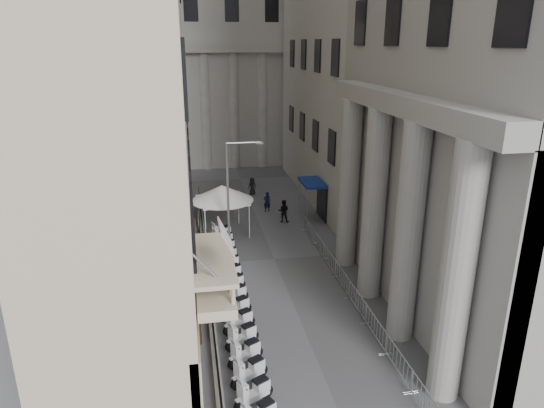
{
  "coord_description": "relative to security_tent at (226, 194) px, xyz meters",
  "views": [
    {
      "loc": [
        -4.94,
        -8.2,
        12.97
      ],
      "look_at": [
        -0.57,
        16.75,
        4.5
      ],
      "focal_mm": 32.0,
      "sensor_mm": 36.0,
      "label": 1
    }
  ],
  "objects": [
    {
      "name": "barrier_7",
      "position": [
        5.64,
        -1.58,
        -2.96
      ],
      "size": [
        0.6,
        2.4,
        1.1
      ],
      "primitive_type": null,
      "color": "#ABAEB3",
      "rests_on": "ground"
    },
    {
      "name": "scooter_11",
      "position": [
        -0.44,
        -6.19,
        -2.96
      ],
      "size": [
        1.5,
        1.15,
        1.5
      ],
      "primitive_type": null,
      "rotation": [
        0.0,
        0.0,
        2.06
      ],
      "color": "silver",
      "rests_on": "ground"
    },
    {
      "name": "barrier_4",
      "position": [
        5.64,
        -9.08,
        -2.96
      ],
      "size": [
        0.6,
        2.4,
        1.1
      ],
      "primitive_type": null,
      "color": "#ABAEB3",
      "rests_on": "ground"
    },
    {
      "name": "scooter_10",
      "position": [
        -0.44,
        -7.43,
        -2.96
      ],
      "size": [
        1.5,
        1.15,
        1.5
      ],
      "primitive_type": null,
      "rotation": [
        0.0,
        0.0,
        2.06
      ],
      "color": "silver",
      "rests_on": "ground"
    },
    {
      "name": "iron_fence",
      "position": [
        -1.72,
        -6.0,
        -2.96
      ],
      "size": [
        0.3,
        28.0,
        1.4
      ],
      "primitive_type": null,
      "color": "black",
      "rests_on": "ground"
    },
    {
      "name": "barrier_2",
      "position": [
        5.64,
        -14.08,
        -2.96
      ],
      "size": [
        0.6,
        2.4,
        1.1
      ],
      "primitive_type": null,
      "color": "#ABAEB3",
      "rests_on": "ground"
    },
    {
      "name": "barrier_5",
      "position": [
        5.64,
        -6.58,
        -2.96
      ],
      "size": [
        0.6,
        2.4,
        1.1
      ],
      "primitive_type": null,
      "color": "#ABAEB3",
      "rests_on": "ground"
    },
    {
      "name": "barrier_6",
      "position": [
        5.64,
        -4.08,
        -2.96
      ],
      "size": [
        0.6,
        2.4,
        1.1
      ],
      "primitive_type": null,
      "color": "#ABAEB3",
      "rests_on": "ground"
    },
    {
      "name": "pedestrian_a",
      "position": [
        3.61,
        4.24,
        -2.14
      ],
      "size": [
        0.67,
        0.51,
        1.64
      ],
      "primitive_type": "imported",
      "rotation": [
        0.0,
        0.0,
        3.36
      ],
      "color": "black",
      "rests_on": "ground"
    },
    {
      "name": "scooter_2",
      "position": [
        -0.44,
        -17.38,
        -2.96
      ],
      "size": [
        1.5,
        1.15,
        1.5
      ],
      "primitive_type": null,
      "rotation": [
        0.0,
        0.0,
        2.06
      ],
      "color": "silver",
      "rests_on": "ground"
    },
    {
      "name": "scooter_4",
      "position": [
        -0.44,
        -14.89,
        -2.96
      ],
      "size": [
        1.5,
        1.15,
        1.5
      ],
      "primitive_type": null,
      "rotation": [
        0.0,
        0.0,
        2.06
      ],
      "color": "silver",
      "rests_on": "ground"
    },
    {
      "name": "security_tent",
      "position": [
        0.0,
        0.0,
        0.0
      ],
      "size": [
        4.36,
        4.36,
        3.55
      ],
      "color": "silver",
      "rests_on": "ground"
    },
    {
      "name": "scooter_12",
      "position": [
        -0.44,
        -4.95,
        -2.96
      ],
      "size": [
        1.5,
        1.15,
        1.5
      ],
      "primitive_type": null,
      "rotation": [
        0.0,
        0.0,
        2.06
      ],
      "color": "silver",
      "rests_on": "ground"
    },
    {
      "name": "scooter_8",
      "position": [
        -0.44,
        -9.92,
        -2.96
      ],
      "size": [
        1.5,
        1.15,
        1.5
      ],
      "primitive_type": null,
      "rotation": [
        0.0,
        0.0,
        2.06
      ],
      "color": "silver",
      "rests_on": "ground"
    },
    {
      "name": "scooter_7",
      "position": [
        -0.44,
        -11.16,
        -2.96
      ],
      "size": [
        1.5,
        1.15,
        1.5
      ],
      "primitive_type": null,
      "rotation": [
        0.0,
        0.0,
        2.06
      ],
      "color": "silver",
      "rests_on": "ground"
    },
    {
      "name": "scooter_6",
      "position": [
        -0.44,
        -12.4,
        -2.96
      ],
      "size": [
        1.5,
        1.15,
        1.5
      ],
      "primitive_type": null,
      "rotation": [
        0.0,
        0.0,
        2.06
      ],
      "color": "silver",
      "rests_on": "ground"
    },
    {
      "name": "scooter_14",
      "position": [
        -0.44,
        -2.46,
        -2.96
      ],
      "size": [
        1.5,
        1.15,
        1.5
      ],
      "primitive_type": null,
      "rotation": [
        0.0,
        0.0,
        2.06
      ],
      "color": "silver",
      "rests_on": "ground"
    },
    {
      "name": "scooter_3",
      "position": [
        -0.44,
        -16.13,
        -2.96
      ],
      "size": [
        1.5,
        1.15,
        1.5
      ],
      "primitive_type": null,
      "rotation": [
        0.0,
        0.0,
        2.06
      ],
      "color": "silver",
      "rests_on": "ground"
    },
    {
      "name": "scooter_9",
      "position": [
        -0.44,
        -8.68,
        -2.96
      ],
      "size": [
        1.5,
        1.15,
        1.5
      ],
      "primitive_type": null,
      "rotation": [
        0.0,
        0.0,
        2.06
      ],
      "color": "silver",
      "rests_on": "ground"
    },
    {
      "name": "scooter_5",
      "position": [
        -0.44,
        -13.65,
        -2.96
      ],
      "size": [
        1.5,
        1.15,
        1.5
      ],
      "primitive_type": null,
      "rotation": [
        0.0,
        0.0,
        2.06
      ],
      "color": "silver",
      "rests_on": "ground"
    },
    {
      "name": "scooter_13",
      "position": [
        -0.44,
        -3.71,
        -2.96
      ],
      "size": [
        1.5,
        1.15,
        1.5
      ],
      "primitive_type": null,
      "rotation": [
        0.0,
        0.0,
        2.06
      ],
      "color": "silver",
      "rests_on": "ground"
    },
    {
      "name": "far_building",
      "position": [
        2.58,
        24.0,
        12.04
      ],
      "size": [
        22.0,
        10.0,
        30.0
      ],
      "primitive_type": "cube",
      "color": "#B6B4AC",
      "rests_on": "ground"
    },
    {
      "name": "pedestrian_b",
      "position": [
        4.45,
        1.68,
        -2.09
      ],
      "size": [
        1.0,
        0.88,
        1.74
      ],
      "primitive_type": "imported",
      "rotation": [
        0.0,
        0.0,
        2.84
      ],
      "color": "black",
      "rests_on": "ground"
    },
    {
      "name": "blue_awning",
      "position": [
        6.73,
        2.0,
        -2.96
      ],
      "size": [
        1.6,
        3.0,
        3.0
      ],
      "primitive_type": null,
      "color": "navy",
      "rests_on": "ground"
    },
    {
      "name": "barrier_1",
      "position": [
        5.64,
        -16.58,
        -2.96
      ],
      "size": [
        0.6,
        2.4,
        1.1
      ],
      "primitive_type": null,
      "color": "#ABAEB3",
      "rests_on": "ground"
    },
    {
      "name": "scooter_15",
      "position": [
        -0.44,
        -1.22,
        -2.96
      ],
      "size": [
        1.5,
        1.15,
        1.5
      ],
      "primitive_type": null,
      "rotation": [
        0.0,
        0.0,
        2.06
      ],
      "color": "silver",
      "rests_on": "ground"
    },
    {
      "name": "barrier_3",
      "position": [
        5.64,
        -11.58,
        -2.96
      ],
      "size": [
        0.6,
        2.4,
        1.1
      ],
      "primitive_type": null,
      "color": "#ABAEB3",
      "rests_on": "ground"
    },
    {
      "name": "street_lamp",
      "position": [
        0.18,
        -2.98,
        1.27
      ],
      "size": [
        2.35,
        0.23,
        7.18
      ],
      "rotation": [
        0.0,
        0.0,
        -0.02
      ],
      "color": "gray",
      "rests_on": "ground"
    },
    {
      "name": "pedestrian_c",
      "position": [
        3.05,
        8.97,
        -2.18
      ],
      "size": [
        0.89,
        0.71,
        1.57
      ],
      "primitive_type": "imported",
      "rotation": [
        0.0,
        0.0,
        3.46
      ],
      "color": "black",
      "rests_on": "ground"
    },
    {
      "name": "info_kiosk",
      "position": [
        -1.18,
        -6.33,
        -1.97
      ],
      "size": [
        0.42,
        0.96,
        1.97
      ],
      "rotation": [
        0.0,
        0.0,
        0.14
      ],
      "color": "black",
      "rests_on": "ground"
    }
  ]
}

